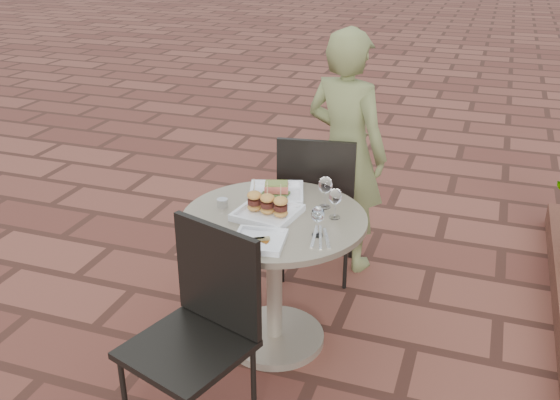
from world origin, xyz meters
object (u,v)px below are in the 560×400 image
(cafe_table, at_px, (274,260))
(plate_sliders, at_px, (267,208))
(chair_near, at_px, (202,318))
(plate_salmon, at_px, (276,192))
(plate_tuna, at_px, (259,240))
(chair_far, at_px, (317,196))
(diner, at_px, (346,152))

(cafe_table, distance_m, plate_sliders, 0.29)
(plate_sliders, bearing_deg, chair_near, -94.76)
(plate_salmon, relative_size, plate_tuna, 1.35)
(cafe_table, height_order, chair_near, chair_near)
(chair_far, bearing_deg, plate_tuna, 82.11)
(chair_far, height_order, diner, diner)
(chair_near, bearing_deg, diner, 100.59)
(diner, relative_size, plate_tuna, 5.86)
(chair_near, relative_size, plate_salmon, 2.70)
(chair_near, bearing_deg, plate_tuna, 90.85)
(chair_far, distance_m, plate_tuna, 0.98)
(cafe_table, xyz_separation_m, plate_sliders, (-0.03, -0.01, 0.29))
(chair_far, xyz_separation_m, plate_sliders, (-0.06, -0.69, 0.22))
(chair_near, height_order, plate_tuna, chair_near)
(plate_salmon, bearing_deg, plate_tuna, -79.04)
(chair_far, height_order, plate_tuna, chair_far)
(diner, xyz_separation_m, plate_tuna, (-0.09, -1.22, -0.00))
(chair_near, relative_size, plate_sliders, 2.97)
(chair_far, height_order, chair_near, same)
(chair_near, distance_m, plate_salmon, 0.90)
(diner, height_order, plate_tuna, diner)
(cafe_table, relative_size, plate_tuna, 3.53)
(chair_far, xyz_separation_m, plate_tuna, (0.00, -0.96, 0.19))
(cafe_table, bearing_deg, diner, 82.54)
(diner, height_order, plate_salmon, diner)
(chair_far, relative_size, chair_near, 1.00)
(chair_far, distance_m, plate_salmon, 0.51)
(chair_far, relative_size, plate_sliders, 2.97)
(chair_far, xyz_separation_m, plate_salmon, (-0.09, -0.46, 0.20))
(chair_far, bearing_deg, cafe_table, 79.79)
(diner, relative_size, plate_salmon, 4.33)
(cafe_table, height_order, plate_sliders, plate_sliders)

